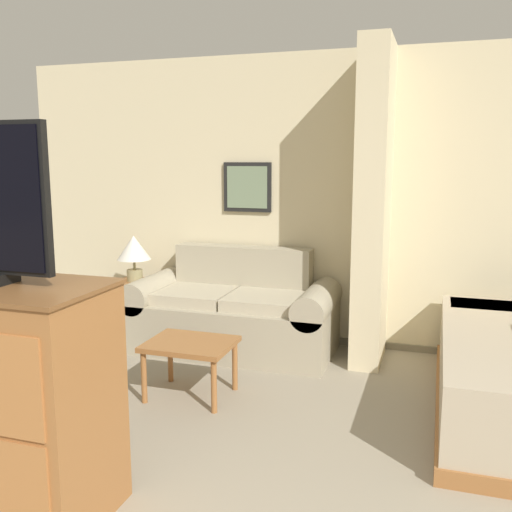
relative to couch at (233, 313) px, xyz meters
name	(u,v)px	position (x,y,z in m)	size (l,w,h in m)	color
wall_back	(368,203)	(1.09, 0.49, 0.97)	(6.71, 0.16, 2.60)	beige
wall_partition_pillar	(373,206)	(1.18, 0.10, 0.97)	(0.24, 0.65, 2.60)	beige
couch	(233,313)	(0.00, 0.00, 0.00)	(1.81, 0.84, 0.88)	tan
coffee_table	(190,349)	(0.07, -1.06, 0.02)	(0.60, 0.49, 0.40)	#996033
side_table	(135,292)	(-1.00, 0.05, 0.10)	(0.37, 0.37, 0.54)	#996033
table_lamp	(134,250)	(-1.00, 0.05, 0.51)	(0.31, 0.31, 0.43)	tan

